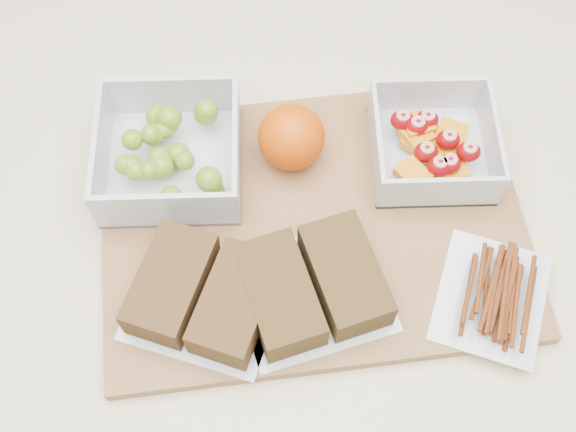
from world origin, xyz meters
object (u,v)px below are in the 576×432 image
sandwich_bag_left (203,294)px  pretzel_bag (494,293)px  cutting_board (313,224)px  fruit_container (432,146)px  sandwich_bag_center (313,286)px  orange (291,137)px  grape_container (171,152)px

sandwich_bag_left → pretzel_bag: 0.27m
pretzel_bag → sandwich_bag_left: bearing=179.1°
cutting_board → pretzel_bag: size_ratio=2.88×
fruit_container → sandwich_bag_left: fruit_container is taller
sandwich_bag_center → orange: bearing=95.5°
cutting_board → sandwich_bag_left: size_ratio=2.51×
cutting_board → sandwich_bag_left: (-0.11, -0.08, 0.03)m
sandwich_bag_left → fruit_container: bearing=34.0°
cutting_board → sandwich_bag_center: sandwich_bag_center is taller
grape_container → sandwich_bag_left: size_ratio=0.84×
fruit_container → orange: orange is taller
orange → sandwich_bag_center: orange is taller
cutting_board → orange: bearing=98.6°
pretzel_bag → cutting_board: bearing=152.2°
grape_container → cutting_board: bearing=-25.9°
pretzel_bag → fruit_container: bearing=104.1°
cutting_board → pretzel_bag: 0.19m
grape_container → orange: 0.12m
cutting_board → fruit_container: (0.12, 0.07, 0.03)m
grape_container → sandwich_bag_center: grape_container is taller
pretzel_bag → sandwich_bag_center: bearing=176.9°
sandwich_bag_left → pretzel_bag: size_ratio=1.15×
fruit_container → cutting_board: bearing=-149.8°
orange → sandwich_bag_left: size_ratio=0.41×
orange → sandwich_bag_left: bearing=-118.2°
cutting_board → pretzel_bag: (0.16, -0.09, 0.02)m
cutting_board → pretzel_bag: bearing=-33.5°
orange → pretzel_bag: size_ratio=0.47×
sandwich_bag_left → sandwich_bag_center: same height
sandwich_bag_left → cutting_board: bearing=38.1°
orange → sandwich_bag_left: (-0.09, -0.16, -0.01)m
orange → grape_container: bearing=-176.0°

